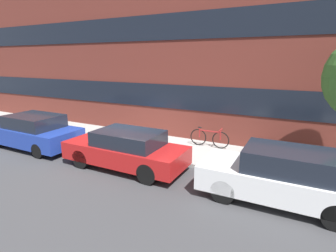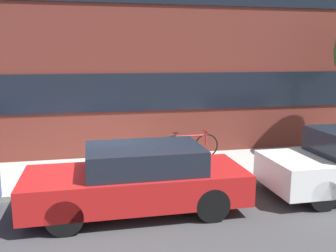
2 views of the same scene
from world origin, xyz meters
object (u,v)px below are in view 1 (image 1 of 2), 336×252
(parked_car_red, at_px, (126,149))
(parked_car_white, at_px, (281,176))
(fire_hydrant, at_px, (49,126))
(bicycle, at_px, (209,137))
(parked_car_blue, at_px, (33,131))

(parked_car_red, height_order, parked_car_white, parked_car_white)
(parked_car_red, height_order, fire_hydrant, parked_car_red)
(fire_hydrant, bearing_deg, parked_car_white, -8.24)
(parked_car_white, height_order, bicycle, parked_car_white)
(parked_car_white, bearing_deg, parked_car_blue, 0.00)
(parked_car_blue, distance_m, parked_car_white, 9.77)
(parked_car_red, bearing_deg, bicycle, -121.77)
(parked_car_blue, height_order, parked_car_white, parked_car_white)
(parked_car_red, bearing_deg, fire_hydrant, -14.96)
(parked_car_red, xyz_separation_m, bicycle, (1.95, 3.15, -0.16))
(fire_hydrant, height_order, bicycle, bicycle)
(parked_car_white, distance_m, bicycle, 4.35)
(parked_car_blue, height_order, fire_hydrant, parked_car_blue)
(parked_car_blue, xyz_separation_m, parked_car_white, (9.77, 0.00, 0.02))
(parked_car_red, relative_size, fire_hydrant, 6.39)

